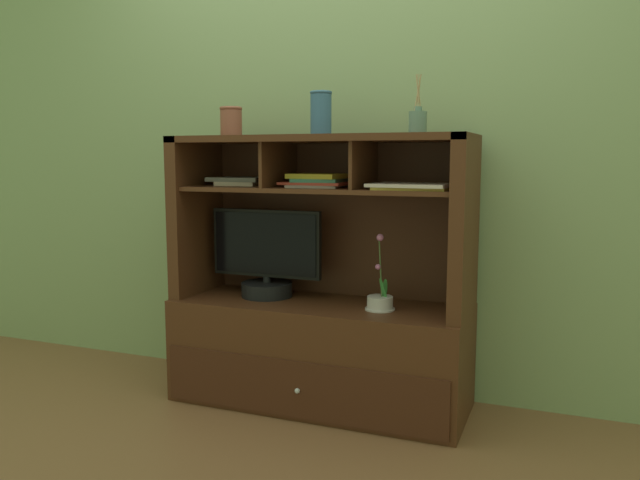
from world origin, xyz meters
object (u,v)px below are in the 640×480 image
(potted_orchid, at_px, (380,301))
(ceramic_vase, at_px, (321,113))
(magazine_stack_right, at_px, (318,181))
(accent_vase, at_px, (231,122))
(tv_monitor, at_px, (266,262))
(magazine_stack_left, at_px, (413,186))
(media_console, at_px, (321,321))
(magazine_stack_centre, at_px, (240,181))
(diffuser_bottle, at_px, (418,122))

(potted_orchid, xyz_separation_m, ceramic_vase, (-0.30, 0.06, 0.82))
(magazine_stack_right, xyz_separation_m, accent_vase, (-0.44, -0.02, 0.27))
(tv_monitor, bearing_deg, magazine_stack_left, -5.56)
(media_console, xyz_separation_m, magazine_stack_right, (-0.01, -0.01, 0.65))
(media_console, xyz_separation_m, magazine_stack_centre, (-0.44, 0.04, 0.64))
(magazine_stack_right, bearing_deg, potted_orchid, -8.20)
(media_console, xyz_separation_m, potted_orchid, (0.30, -0.05, 0.13))
(tv_monitor, bearing_deg, media_console, -2.31)
(potted_orchid, height_order, magazine_stack_centre, magazine_stack_centre)
(potted_orchid, distance_m, magazine_stack_right, 0.60)
(magazine_stack_right, bearing_deg, magazine_stack_centre, 173.64)
(potted_orchid, bearing_deg, media_console, 170.48)
(magazine_stack_centre, xyz_separation_m, accent_vase, (-0.01, -0.06, 0.28))
(potted_orchid, xyz_separation_m, magazine_stack_left, (0.14, -0.01, 0.50))
(diffuser_bottle, bearing_deg, magazine_stack_right, 179.69)
(magazine_stack_centre, height_order, ceramic_vase, ceramic_vase)
(magazine_stack_centre, bearing_deg, ceramic_vase, -4.86)
(media_console, bearing_deg, ceramic_vase, 90.00)
(media_console, xyz_separation_m, ceramic_vase, (0.00, 0.00, 0.95))
(magazine_stack_centre, height_order, magazine_stack_right, magazine_stack_right)
(tv_monitor, height_order, potted_orchid, tv_monitor)
(magazine_stack_centre, bearing_deg, accent_vase, -96.59)
(ceramic_vase, bearing_deg, tv_monitor, 178.63)
(tv_monitor, relative_size, magazine_stack_left, 1.60)
(media_console, relative_size, magazine_stack_left, 3.93)
(magazine_stack_centre, height_order, diffuser_bottle, diffuser_bottle)
(tv_monitor, relative_size, diffuser_bottle, 2.24)
(magazine_stack_right, bearing_deg, diffuser_bottle, -0.31)
(potted_orchid, xyz_separation_m, accent_vase, (-0.74, 0.03, 0.79))
(tv_monitor, relative_size, potted_orchid, 1.64)
(diffuser_bottle, height_order, ceramic_vase, diffuser_bottle)
(accent_vase, bearing_deg, media_console, 2.97)
(magazine_stack_right, relative_size, diffuser_bottle, 1.27)
(magazine_stack_right, height_order, diffuser_bottle, diffuser_bottle)
(tv_monitor, xyz_separation_m, magazine_stack_right, (0.28, -0.02, 0.39))
(potted_orchid, height_order, magazine_stack_left, magazine_stack_left)
(tv_monitor, xyz_separation_m, potted_orchid, (0.58, -0.06, -0.13))
(diffuser_bottle, distance_m, accent_vase, 0.89)
(tv_monitor, distance_m, magazine_stack_right, 0.48)
(potted_orchid, xyz_separation_m, diffuser_bottle, (0.14, 0.04, 0.77))
(magazine_stack_right, bearing_deg, magazine_stack_left, -6.76)
(media_console, height_order, accent_vase, accent_vase)
(potted_orchid, bearing_deg, magazine_stack_centre, 172.86)
(tv_monitor, distance_m, potted_orchid, 0.60)
(ceramic_vase, bearing_deg, magazine_stack_centre, 175.14)
(magazine_stack_left, distance_m, magazine_stack_right, 0.45)
(magazine_stack_centre, bearing_deg, diffuser_bottle, -3.27)
(potted_orchid, bearing_deg, ceramic_vase, 169.61)
(media_console, xyz_separation_m, diffuser_bottle, (0.44, -0.01, 0.90))
(diffuser_bottle, bearing_deg, magazine_stack_left, -94.71)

